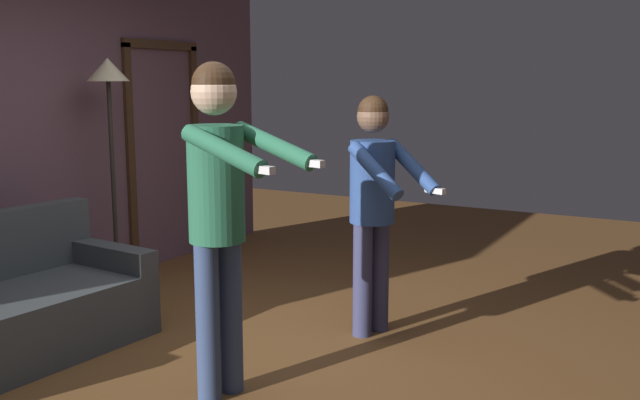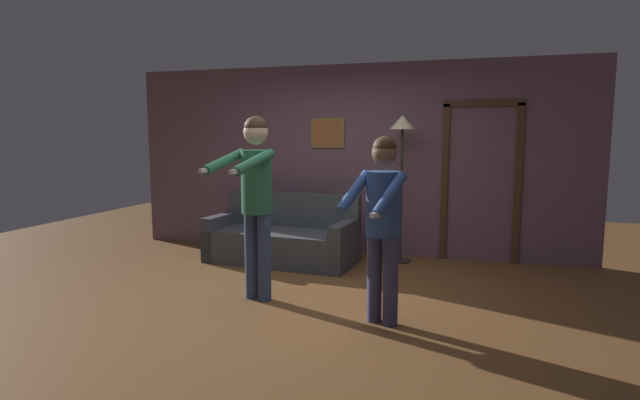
% 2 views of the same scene
% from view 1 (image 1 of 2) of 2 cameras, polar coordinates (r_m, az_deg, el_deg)
% --- Properties ---
extents(ground_plane, '(12.00, 12.00, 0.00)m').
position_cam_1_polar(ground_plane, '(4.48, -5.54, -13.03)').
color(ground_plane, brown).
extents(back_wall_assembly, '(6.40, 0.10, 2.60)m').
position_cam_1_polar(back_wall_assembly, '(5.72, -24.13, 4.54)').
color(back_wall_assembly, '#6F505F').
rests_on(back_wall_assembly, ground_plane).
extents(torchiere_lamp, '(0.33, 0.33, 1.89)m').
position_cam_1_polar(torchiere_lamp, '(5.91, -16.51, 7.75)').
color(torchiere_lamp, '#332D28').
rests_on(torchiere_lamp, ground_plane).
extents(person_standing_left, '(0.54, 0.78, 1.81)m').
position_cam_1_polar(person_standing_left, '(3.78, -8.09, 0.34)').
color(person_standing_left, '#374A76').
rests_on(person_standing_left, ground_plane).
extents(person_standing_right, '(0.56, 0.66, 1.62)m').
position_cam_1_polar(person_standing_right, '(4.76, 4.33, 0.45)').
color(person_standing_right, '#3A3C65').
rests_on(person_standing_right, ground_plane).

